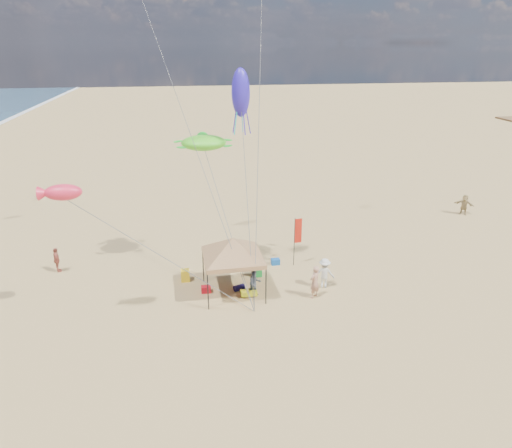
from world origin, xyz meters
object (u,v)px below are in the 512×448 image
object	(u,v)px
person_far_c	(464,205)
canopy_tent	(232,240)
cooler_blue	(275,262)
person_near_b	(255,283)
chair_yellow	(185,275)
beach_cart	(249,293)
person_far_a	(57,260)
feather_flag	(297,234)
person_near_c	(324,273)
cooler_red	(206,289)
chair_green	(257,270)
person_near_a	(315,282)

from	to	relation	value
person_far_c	canopy_tent	bearing A→B (deg)	-110.55
cooler_blue	person_near_b	distance (m)	4.18
chair_yellow	beach_cart	distance (m)	4.22
person_near_b	person_far_a	world-z (taller)	person_far_a
beach_cart	person_far_c	bearing A→B (deg)	27.97
canopy_tent	feather_flag	size ratio (longest dim) A/B	1.96
person_near_b	beach_cart	bearing A→B (deg)	167.47
cooler_blue	person_far_a	world-z (taller)	person_far_a
beach_cart	person_near_c	world-z (taller)	person_near_c
cooler_blue	chair_yellow	distance (m)	5.88
person_far_c	cooler_red	bearing A→B (deg)	-112.69
canopy_tent	chair_yellow	xyz separation A→B (m)	(-2.67, 1.84, -2.88)
feather_flag	person_far_a	size ratio (longest dim) A/B	2.03
cooler_blue	person_far_c	bearing A→B (deg)	21.19
feather_flag	cooler_blue	bearing A→B (deg)	168.02
chair_yellow	chair_green	bearing A→B (deg)	-0.56
person_near_a	chair_green	bearing A→B (deg)	-84.83
cooler_blue	person_near_c	distance (m)	4.06
cooler_red	chair_green	size ratio (longest dim) A/B	0.77
chair_green	person_far_c	size ratio (longest dim) A/B	0.41
person_near_a	beach_cart	bearing A→B (deg)	-47.39
person_near_c	person_far_a	size ratio (longest dim) A/B	1.14
person_far_a	canopy_tent	bearing A→B (deg)	-133.69
cooler_blue	beach_cart	bearing A→B (deg)	-121.69
feather_flag	beach_cart	distance (m)	5.28
chair_yellow	person_far_a	xyz separation A→B (m)	(-7.76, 2.47, 0.44)
cooler_blue	beach_cart	distance (m)	4.31
canopy_tent	person_near_a	distance (m)	5.08
beach_cart	person_far_c	xyz separation A→B (m)	(19.46, 10.33, 0.64)
feather_flag	beach_cart	bearing A→B (deg)	-136.35
chair_green	person_near_b	world-z (taller)	person_near_b
beach_cart	person_near_c	bearing A→B (deg)	3.91
chair_green	canopy_tent	bearing A→B (deg)	-133.08
chair_green	person_near_c	bearing A→B (deg)	-29.87
person_near_b	feather_flag	bearing A→B (deg)	32.74
beach_cart	person_far_a	size ratio (longest dim) A/B	0.57
canopy_tent	person_near_b	world-z (taller)	canopy_tent
cooler_red	person_far_c	size ratio (longest dim) A/B	0.32
cooler_blue	chair_green	size ratio (longest dim) A/B	0.77
feather_flag	person_far_a	distance (m)	14.92
chair_green	feather_flag	bearing A→B (deg)	21.22
cooler_red	person_far_a	world-z (taller)	person_far_a
person_near_a	person_near_c	bearing A→B (deg)	-167.15
feather_flag	person_near_a	world-z (taller)	feather_flag
cooler_red	person_far_c	xyz separation A→B (m)	(21.80, 9.53, 0.65)
canopy_tent	person_near_c	xyz separation A→B (m)	(5.24, -0.25, -2.33)
chair_yellow	person_far_c	bearing A→B (deg)	19.10
cooler_blue	person_near_c	size ratio (longest dim) A/B	0.30
feather_flag	canopy_tent	bearing A→B (deg)	-146.96
canopy_tent	chair_green	size ratio (longest dim) A/B	8.99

